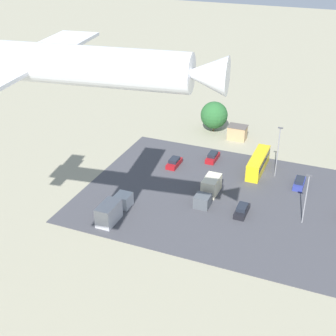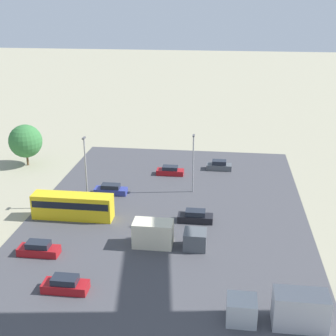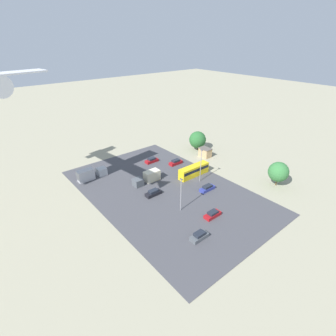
# 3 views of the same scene
# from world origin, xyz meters

# --- Properties ---
(ground_plane) EXTENTS (400.00, 400.00, 0.00)m
(ground_plane) POSITION_xyz_m (0.00, 0.00, 0.00)
(ground_plane) COLOR gray
(parking_lot_surface) EXTENTS (57.79, 36.48, 0.08)m
(parking_lot_surface) POSITION_xyz_m (0.00, 10.99, 0.04)
(parking_lot_surface) COLOR #424247
(parking_lot_surface) RESTS_ON ground
(bus) EXTENTS (2.46, 10.49, 3.28)m
(bus) POSITION_xyz_m (1.29, -1.23, 1.85)
(bus) COLOR gold
(bus) RESTS_ON ground
(parked_car_0) EXTENTS (1.89, 4.51, 1.57)m
(parked_car_0) POSITION_xyz_m (17.03, 3.06, 0.73)
(parked_car_0) COLOR maroon
(parked_car_0) RESTS_ON ground
(parked_car_1) EXTENTS (1.81, 4.62, 1.59)m
(parked_car_1) POSITION_xyz_m (10.73, -2.18, 0.74)
(parked_car_1) COLOR maroon
(parked_car_1) RESTS_ON ground
(parked_car_2) EXTENTS (1.81, 4.51, 1.56)m
(parked_car_2) POSITION_xyz_m (0.32, 14.71, 0.73)
(parked_car_2) COLOR black
(parked_car_2) RESTS_ON ground
(parked_car_3) EXTENTS (1.76, 4.77, 1.49)m
(parked_car_3) POSITION_xyz_m (-7.09, 1.73, 0.70)
(parked_car_3) COLOR navy
(parked_car_3) RESTS_ON ground
(parked_car_4) EXTENTS (1.80, 4.39, 1.44)m
(parked_car_4) POSITION_xyz_m (-16.01, 9.44, 0.68)
(parked_car_4) COLOR maroon
(parked_car_4) RESTS_ON ground
(parked_car_5) EXTENTS (1.83, 4.15, 1.61)m
(parked_car_5) POSITION_xyz_m (-19.33, 17.29, 0.75)
(parked_car_5) COLOR #4C5156
(parked_car_5) RESTS_ON ground
(parked_truck_0) EXTENTS (2.56, 8.48, 3.03)m
(parked_truck_0) POSITION_xyz_m (7.07, 11.64, 1.47)
(parked_truck_0) COLOR #4C5156
(parked_truck_0) RESTS_ON ground
(parked_truck_1) EXTENTS (2.54, 8.77, 3.31)m
(parked_truck_1) POSITION_xyz_m (19.47, 23.80, 1.59)
(parked_truck_1) COLOR #ADB2B7
(parked_truck_1) RESTS_ON ground
(tree_near_shed) EXTENTS (5.63, 5.63, 7.13)m
(tree_near_shed) POSITION_xyz_m (-17.61, -15.49, 4.31)
(tree_near_shed) COLOR brown
(tree_near_shed) RESTS_ON ground
(light_pole_lot_centre) EXTENTS (0.90, 0.28, 9.99)m
(light_pole_lot_centre) POSITION_xyz_m (-2.25, -0.29, 5.51)
(light_pole_lot_centre) COLOR gray
(light_pole_lot_centre) RESTS_ON ground
(light_pole_lot_edge) EXTENTS (0.90, 0.28, 8.80)m
(light_pole_lot_edge) POSITION_xyz_m (-9.33, 13.62, 4.91)
(light_pole_lot_edge) COLOR gray
(light_pole_lot_edge) RESTS_ON ground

